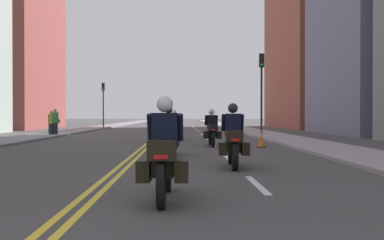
{
  "coord_description": "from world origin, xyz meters",
  "views": [
    {
      "loc": [
        1.5,
        -0.95,
        1.34
      ],
      "look_at": [
        1.91,
        16.33,
        1.17
      ],
      "focal_mm": 43.77,
      "sensor_mm": 36.0,
      "label": 1
    }
  ],
  "objects_px": {
    "traffic_light_near": "(262,80)",
    "motorcycle_0": "(164,158)",
    "motorcycle_1": "(233,142)",
    "traffic_cone_2": "(261,138)",
    "motorcycle_2": "(168,136)",
    "motorcycle_4": "(174,128)",
    "motorcycle_3": "(212,131)",
    "traffic_light_far": "(103,97)",
    "pedestrian_0": "(55,122)",
    "pedestrian_1": "(51,123)"
  },
  "relations": [
    {
      "from": "motorcycle_3",
      "to": "traffic_light_far",
      "type": "bearing_deg",
      "value": 107.8
    },
    {
      "from": "traffic_cone_2",
      "to": "motorcycle_3",
      "type": "bearing_deg",
      "value": 156.74
    },
    {
      "from": "motorcycle_2",
      "to": "traffic_light_far",
      "type": "xyz_separation_m",
      "value": [
        -7.42,
        31.71,
        2.52
      ]
    },
    {
      "from": "motorcycle_2",
      "to": "motorcycle_3",
      "type": "relative_size",
      "value": 1.0
    },
    {
      "from": "motorcycle_0",
      "to": "pedestrian_0",
      "type": "height_order",
      "value": "pedestrian_0"
    },
    {
      "from": "motorcycle_0",
      "to": "pedestrian_1",
      "type": "bearing_deg",
      "value": 111.19
    },
    {
      "from": "motorcycle_2",
      "to": "traffic_cone_2",
      "type": "distance_m",
      "value": 5.32
    },
    {
      "from": "motorcycle_2",
      "to": "traffic_light_near",
      "type": "bearing_deg",
      "value": 69.73
    },
    {
      "from": "motorcycle_4",
      "to": "pedestrian_0",
      "type": "height_order",
      "value": "pedestrian_0"
    },
    {
      "from": "motorcycle_2",
      "to": "motorcycle_4",
      "type": "height_order",
      "value": "motorcycle_2"
    },
    {
      "from": "motorcycle_1",
      "to": "motorcycle_2",
      "type": "distance_m",
      "value": 4.18
    },
    {
      "from": "motorcycle_1",
      "to": "traffic_cone_2",
      "type": "bearing_deg",
      "value": 77.68
    },
    {
      "from": "motorcycle_0",
      "to": "motorcycle_2",
      "type": "distance_m",
      "value": 8.41
    },
    {
      "from": "motorcycle_1",
      "to": "motorcycle_4",
      "type": "xyz_separation_m",
      "value": [
        -1.68,
        12.77,
        -0.01
      ]
    },
    {
      "from": "motorcycle_0",
      "to": "traffic_light_far",
      "type": "bearing_deg",
      "value": 102.51
    },
    {
      "from": "motorcycle_2",
      "to": "traffic_light_far",
      "type": "bearing_deg",
      "value": 106.22
    },
    {
      "from": "motorcycle_0",
      "to": "motorcycle_4",
      "type": "relative_size",
      "value": 1.01
    },
    {
      "from": "motorcycle_1",
      "to": "pedestrian_0",
      "type": "distance_m",
      "value": 20.61
    },
    {
      "from": "motorcycle_1",
      "to": "pedestrian_1",
      "type": "xyz_separation_m",
      "value": [
        -9.68,
        18.39,
        0.2
      ]
    },
    {
      "from": "traffic_light_near",
      "to": "pedestrian_1",
      "type": "relative_size",
      "value": 3.03
    },
    {
      "from": "traffic_light_near",
      "to": "traffic_light_far",
      "type": "distance_m",
      "value": 23.28
    },
    {
      "from": "traffic_light_near",
      "to": "motorcycle_0",
      "type": "bearing_deg",
      "value": -103.9
    },
    {
      "from": "motorcycle_3",
      "to": "pedestrian_1",
      "type": "relative_size",
      "value": 1.33
    },
    {
      "from": "traffic_light_far",
      "to": "motorcycle_4",
      "type": "bearing_deg",
      "value": -71.78
    },
    {
      "from": "pedestrian_0",
      "to": "traffic_light_near",
      "type": "bearing_deg",
      "value": -42.82
    },
    {
      "from": "motorcycle_2",
      "to": "traffic_light_far",
      "type": "relative_size",
      "value": 0.48
    },
    {
      "from": "motorcycle_2",
      "to": "pedestrian_0",
      "type": "distance_m",
      "value": 16.43
    },
    {
      "from": "motorcycle_1",
      "to": "traffic_light_near",
      "type": "xyz_separation_m",
      "value": [
        3.5,
        15.97,
        2.78
      ]
    },
    {
      "from": "motorcycle_4",
      "to": "traffic_light_near",
      "type": "bearing_deg",
      "value": 29.95
    },
    {
      "from": "motorcycle_4",
      "to": "pedestrian_1",
      "type": "xyz_separation_m",
      "value": [
        -8.0,
        5.62,
        0.2
      ]
    },
    {
      "from": "traffic_cone_2",
      "to": "pedestrian_0",
      "type": "bearing_deg",
      "value": 136.64
    },
    {
      "from": "motorcycle_0",
      "to": "motorcycle_4",
      "type": "xyz_separation_m",
      "value": [
        -0.09,
        17.38,
        -0.03
      ]
    },
    {
      "from": "traffic_light_far",
      "to": "motorcycle_1",
      "type": "bearing_deg",
      "value": -75.53
    },
    {
      "from": "motorcycle_4",
      "to": "traffic_light_far",
      "type": "bearing_deg",
      "value": 106.43
    },
    {
      "from": "motorcycle_2",
      "to": "motorcycle_3",
      "type": "distance_m",
      "value": 4.93
    },
    {
      "from": "motorcycle_0",
      "to": "motorcycle_3",
      "type": "height_order",
      "value": "motorcycle_0"
    },
    {
      "from": "motorcycle_1",
      "to": "motorcycle_3",
      "type": "distance_m",
      "value": 8.41
    },
    {
      "from": "traffic_light_far",
      "to": "pedestrian_0",
      "type": "xyz_separation_m",
      "value": [
        -0.24,
        -17.17,
        -2.26
      ]
    },
    {
      "from": "traffic_cone_2",
      "to": "traffic_light_near",
      "type": "xyz_separation_m",
      "value": [
        1.48,
        8.43,
        3.06
      ]
    },
    {
      "from": "motorcycle_1",
      "to": "traffic_light_far",
      "type": "bearing_deg",
      "value": 107.15
    },
    {
      "from": "motorcycle_0",
      "to": "motorcycle_3",
      "type": "relative_size",
      "value": 1.0
    },
    {
      "from": "traffic_cone_2",
      "to": "traffic_light_far",
      "type": "height_order",
      "value": "traffic_light_far"
    },
    {
      "from": "pedestrian_0",
      "to": "traffic_light_far",
      "type": "bearing_deg",
      "value": 56.76
    },
    {
      "from": "motorcycle_3",
      "to": "motorcycle_4",
      "type": "relative_size",
      "value": 1.01
    },
    {
      "from": "traffic_cone_2",
      "to": "pedestrian_0",
      "type": "distance_m",
      "value": 15.72
    },
    {
      "from": "traffic_cone_2",
      "to": "pedestrian_0",
      "type": "relative_size",
      "value": 0.43
    },
    {
      "from": "pedestrian_0",
      "to": "traffic_cone_2",
      "type": "bearing_deg",
      "value": -75.81
    },
    {
      "from": "motorcycle_1",
      "to": "pedestrian_0",
      "type": "height_order",
      "value": "pedestrian_0"
    },
    {
      "from": "motorcycle_4",
      "to": "traffic_light_far",
      "type": "relative_size",
      "value": 0.48
    },
    {
      "from": "motorcycle_4",
      "to": "motorcycle_2",
      "type": "bearing_deg",
      "value": -92.23
    }
  ]
}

